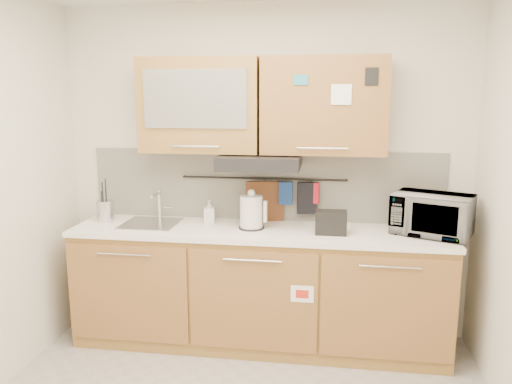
% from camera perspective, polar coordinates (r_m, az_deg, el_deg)
% --- Properties ---
extents(wall_back, '(3.20, 0.00, 3.20)m').
position_cam_1_polar(wall_back, '(3.98, 0.94, 2.23)').
color(wall_back, silver).
rests_on(wall_back, ground).
extents(base_cabinet, '(2.80, 0.64, 0.88)m').
position_cam_1_polar(base_cabinet, '(3.92, 0.31, -11.49)').
color(base_cabinet, '#AD803D').
rests_on(base_cabinet, floor).
extents(countertop, '(2.82, 0.62, 0.04)m').
position_cam_1_polar(countertop, '(3.76, 0.31, -4.52)').
color(countertop, white).
rests_on(countertop, base_cabinet).
extents(backsplash, '(2.80, 0.02, 0.56)m').
position_cam_1_polar(backsplash, '(3.98, 0.92, 0.78)').
color(backsplash, silver).
rests_on(backsplash, countertop).
extents(upper_cabinets, '(1.82, 0.37, 0.70)m').
position_cam_1_polar(upper_cabinets, '(3.76, 0.54, 9.85)').
color(upper_cabinets, '#AD803D').
rests_on(upper_cabinets, wall_back).
extents(range_hood, '(0.60, 0.46, 0.10)m').
position_cam_1_polar(range_hood, '(3.71, 0.45, 3.48)').
color(range_hood, black).
rests_on(range_hood, upper_cabinets).
extents(sink, '(0.42, 0.40, 0.26)m').
position_cam_1_polar(sink, '(3.97, -11.89, -3.54)').
color(sink, silver).
rests_on(sink, countertop).
extents(utensil_rail, '(1.30, 0.02, 0.02)m').
position_cam_1_polar(utensil_rail, '(3.93, 0.85, 1.55)').
color(utensil_rail, black).
rests_on(utensil_rail, backsplash).
extents(utensil_crock, '(0.18, 0.18, 0.34)m').
position_cam_1_polar(utensil_crock, '(4.13, -16.80, -2.05)').
color(utensil_crock, silver).
rests_on(utensil_crock, countertop).
extents(kettle, '(0.22, 0.19, 0.30)m').
position_cam_1_polar(kettle, '(3.74, -0.51, -2.40)').
color(kettle, silver).
rests_on(kettle, countertop).
extents(toaster, '(0.22, 0.13, 0.17)m').
position_cam_1_polar(toaster, '(3.64, 8.56, -3.43)').
color(toaster, black).
rests_on(toaster, countertop).
extents(microwave, '(0.63, 0.54, 0.29)m').
position_cam_1_polar(microwave, '(3.79, 19.47, -2.43)').
color(microwave, '#999999').
rests_on(microwave, countertop).
extents(soap_bottle, '(0.09, 0.10, 0.18)m').
position_cam_1_polar(soap_bottle, '(3.93, -5.36, -2.23)').
color(soap_bottle, '#999999').
rests_on(soap_bottle, countertop).
extents(cutting_board, '(0.30, 0.09, 0.38)m').
position_cam_1_polar(cutting_board, '(3.96, 1.02, -1.48)').
color(cutting_board, brown).
rests_on(cutting_board, utensil_rail).
extents(oven_mitt, '(0.11, 0.03, 0.18)m').
position_cam_1_polar(oven_mitt, '(3.92, 3.42, -0.14)').
color(oven_mitt, navy).
rests_on(oven_mitt, utensil_rail).
extents(dark_pouch, '(0.16, 0.06, 0.25)m').
position_cam_1_polar(dark_pouch, '(3.92, 5.88, -0.70)').
color(dark_pouch, black).
rests_on(dark_pouch, utensil_rail).
extents(pot_holder, '(0.13, 0.06, 0.16)m').
position_cam_1_polar(pot_holder, '(3.91, 6.26, -0.10)').
color(pot_holder, red).
rests_on(pot_holder, utensil_rail).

